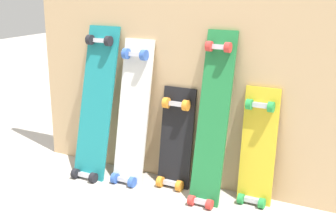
% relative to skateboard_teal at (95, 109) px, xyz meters
% --- Properties ---
extents(ground_plane, '(12.00, 12.00, 0.00)m').
position_rel_skateboard_teal_xyz_m(ground_plane, '(0.47, 0.09, -0.40)').
color(ground_plane, '#B2AAA0').
extents(plywood_wall_panel, '(1.88, 0.04, 1.57)m').
position_rel_skateboard_teal_xyz_m(plywood_wall_panel, '(0.47, 0.16, 0.38)').
color(plywood_wall_panel, tan).
rests_on(plywood_wall_panel, ground).
extents(skateboard_teal, '(0.21, 0.30, 0.94)m').
position_rel_skateboard_teal_xyz_m(skateboard_teal, '(0.00, 0.00, 0.00)').
color(skateboard_teal, '#197A7F').
rests_on(skateboard_teal, ground).
extents(skateboard_white, '(0.19, 0.25, 0.88)m').
position_rel_skateboard_teal_xyz_m(skateboard_white, '(0.24, 0.03, -0.03)').
color(skateboard_white, silver).
rests_on(skateboard_white, ground).
extents(skateboard_black, '(0.19, 0.17, 0.63)m').
position_rel_skateboard_teal_xyz_m(skateboard_black, '(0.49, 0.07, -0.16)').
color(skateboard_black, black).
rests_on(skateboard_black, ground).
extents(skateboard_green, '(0.16, 0.28, 0.96)m').
position_rel_skateboard_teal_xyz_m(skateboard_green, '(0.73, 0.01, 0.01)').
color(skateboard_green, '#1E7238').
rests_on(skateboard_green, ground).
extents(skateboard_yellow, '(0.18, 0.15, 0.68)m').
position_rel_skateboard_teal_xyz_m(skateboard_yellow, '(0.96, 0.08, -0.13)').
color(skateboard_yellow, gold).
rests_on(skateboard_yellow, ground).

